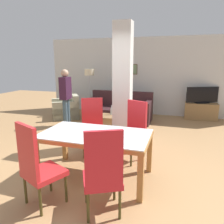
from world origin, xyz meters
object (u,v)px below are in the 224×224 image
at_px(bottle, 111,111).
at_px(tv_stand, 201,111).
at_px(dining_chair_far_left, 93,125).
at_px(tv_screen, 202,95).
at_px(armchair, 66,110).
at_px(coffee_table, 106,122).
at_px(dining_table, 95,142).
at_px(standing_person, 66,94).
at_px(dining_chair_near_right, 103,172).
at_px(sofa, 119,111).
at_px(floor_lamp, 90,76).
at_px(dining_chair_near_left, 37,165).
at_px(dining_chair_far_right, 133,130).

relative_size(bottle, tv_stand, 0.26).
relative_size(dining_chair_far_left, tv_screen, 1.15).
relative_size(armchair, coffee_table, 1.92).
xyz_separation_m(dining_table, standing_person, (-1.92, 2.52, 0.34)).
distance_m(dining_chair_near_right, dining_chair_far_left, 1.98).
height_order(dining_chair_near_right, sofa, dining_chair_near_right).
distance_m(bottle, floor_lamp, 2.10).
relative_size(dining_table, armchair, 1.45).
relative_size(sofa, standing_person, 1.24).
height_order(bottle, tv_stand, bottle).
relative_size(dining_chair_far_left, standing_person, 0.69).
bearing_deg(tv_screen, bottle, 9.52).
bearing_deg(dining_chair_far_left, dining_chair_near_left, 65.07).
relative_size(sofa, tv_stand, 2.02).
relative_size(dining_chair_near_right, bottle, 4.34).
distance_m(dining_table, tv_screen, 4.88).
bearing_deg(tv_screen, dining_chair_near_right, 49.42).
xyz_separation_m(dining_chair_far_left, tv_stand, (2.37, 3.55, -0.32)).
relative_size(coffee_table, floor_lamp, 0.38).
relative_size(dining_table, sofa, 0.85).
relative_size(dining_table, dining_chair_near_right, 1.52).
height_order(armchair, floor_lamp, floor_lamp).
distance_m(dining_table, dining_chair_far_right, 0.98).
distance_m(dining_table, floor_lamp, 4.62).
relative_size(dining_table, floor_lamp, 1.07).
xyz_separation_m(dining_chair_near_right, standing_person, (-2.35, 3.37, 0.36)).
height_order(dining_chair_near_left, sofa, dining_chair_near_left).
bearing_deg(bottle, dining_table, -77.75).
height_order(sofa, tv_screen, tv_screen).
bearing_deg(standing_person, dining_chair_far_right, 51.74).
bearing_deg(dining_chair_far_right, floor_lamp, -28.81).
relative_size(dining_chair_far_right, tv_screen, 1.15).
bearing_deg(dining_chair_near_left, armchair, 139.52).
distance_m(coffee_table, tv_screen, 3.31).
height_order(dining_chair_far_left, armchair, dining_chair_far_left).
bearing_deg(dining_chair_near_left, standing_person, 138.24).
bearing_deg(armchair, coffee_table, -148.10).
relative_size(bottle, standing_person, 0.16).
distance_m(dining_chair_near_left, sofa, 4.54).
bearing_deg(dining_table, tv_screen, 66.51).
distance_m(armchair, coffee_table, 1.88).
height_order(dining_chair_near_right, tv_stand, dining_chair_near_right).
relative_size(dining_chair_far_right, standing_person, 0.69).
distance_m(dining_chair_near_right, floor_lamp, 5.57).
bearing_deg(tv_screen, coffee_table, 10.66).
distance_m(dining_chair_far_right, dining_chair_far_left, 0.86).
xyz_separation_m(dining_chair_near_left, standing_person, (-1.49, 3.45, 0.36)).
bearing_deg(coffee_table, armchair, 155.19).
height_order(dining_chair_far_right, coffee_table, dining_chair_far_right).
xyz_separation_m(dining_chair_far_left, coffee_table, (-0.27, 1.66, -0.39)).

